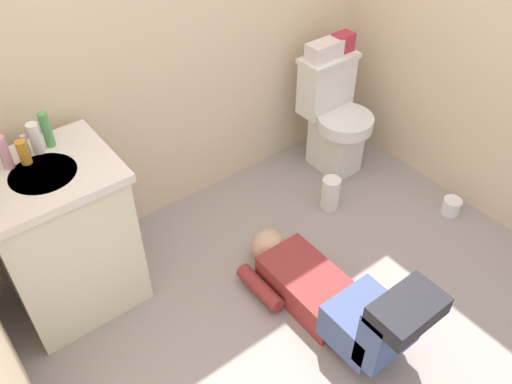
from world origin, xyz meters
The scene contains 14 objects.
ground_plane centered at (0.00, 0.00, -0.02)m, with size 3.07×3.13×0.04m, color gray.
wall_back centered at (0.00, 1.10, 1.20)m, with size 2.73×0.08×2.40m, color beige.
toilet centered at (0.88, 0.77, 0.37)m, with size 0.36×0.46×0.75m.
vanity_cabinet centered at (-0.89, 0.74, 0.42)m, with size 0.60×0.52×0.82m.
faucet centered at (-0.89, 0.88, 0.87)m, with size 0.02×0.02×0.10m, color silver.
person_plumber centered at (0.01, -0.16, 0.18)m, with size 0.39×1.06×0.52m.
tissue_box centered at (0.83, 0.86, 0.80)m, with size 0.22×0.11×0.10m, color silver.
toiletry_bag centered at (0.98, 0.86, 0.81)m, with size 0.12×0.09×0.11m, color #B22D3F.
bottle_pink centered at (-0.99, 0.85, 0.90)m, with size 0.04×0.04×0.15m, color pink.
bottle_amber centered at (-0.92, 0.83, 0.87)m, with size 0.05×0.05×0.11m, color orange.
bottle_white centered at (-0.85, 0.88, 0.89)m, with size 0.05×0.05×0.14m, color white.
bottle_green centered at (-0.79, 0.89, 0.90)m, with size 0.04×0.04×0.17m, color #529B51.
paper_towel_roll centered at (0.58, 0.45, 0.11)m, with size 0.11×0.11×0.21m, color white.
toilet_paper_roll centered at (1.12, -0.04, 0.05)m, with size 0.11×0.11×0.10m, color white.
Camera 1 is at (-1.22, -1.15, 2.20)m, focal length 36.89 mm.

